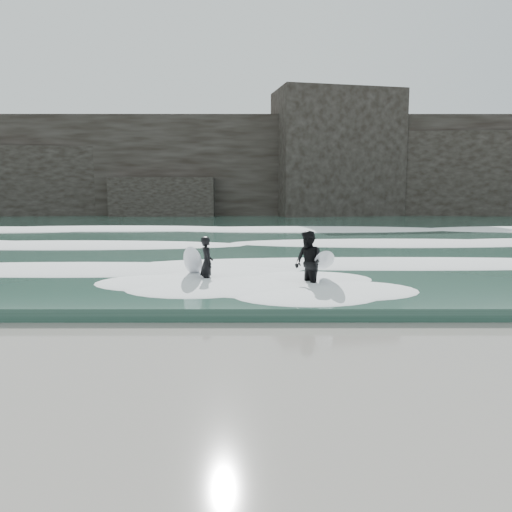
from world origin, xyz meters
name	(u,v)px	position (x,y,z in m)	size (l,w,h in m)	color
ground	(193,375)	(0.00, 0.00, 0.00)	(120.00, 120.00, 0.00)	#855B4D
sea	(242,227)	(0.00, 29.00, 0.15)	(90.00, 52.00, 0.30)	#294B3F
headland	(246,169)	(0.00, 46.00, 5.00)	(70.00, 9.00, 10.00)	black
foam_near	(227,263)	(0.00, 9.00, 0.40)	(60.00, 3.20, 0.20)	white
foam_mid	(235,241)	(0.00, 16.00, 0.42)	(60.00, 4.00, 0.24)	white
foam_far	(241,227)	(0.00, 25.00, 0.45)	(60.00, 4.80, 0.30)	white
surfer_left	(203,263)	(-0.53, 6.67, 0.76)	(0.96, 1.70, 1.50)	black
surfer_right	(310,263)	(2.39, 5.83, 0.87)	(1.23, 1.87, 1.73)	black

